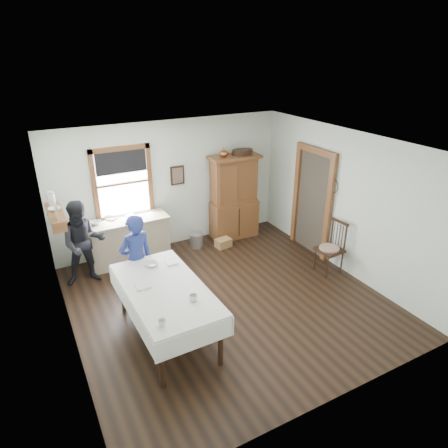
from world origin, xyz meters
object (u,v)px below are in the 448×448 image
object	(u,v)px
spindle_chair	(330,247)
pail	(197,240)
work_counter	(129,240)
wicker_basket	(223,243)
dining_table	(167,311)
china_hutch	(234,197)
woman_blue	(137,263)
figure_dark	(84,246)

from	to	relation	value
spindle_chair	pail	xyz separation A→B (m)	(-1.81, 2.14, -0.37)
work_counter	wicker_basket	world-z (taller)	work_counter
dining_table	china_hutch	bearing A→B (deg)	44.59
pail	wicker_basket	distance (m)	0.58
china_hutch	woman_blue	world-z (taller)	china_hutch
work_counter	china_hutch	bearing A→B (deg)	-0.12
work_counter	spindle_chair	bearing A→B (deg)	-34.97
spindle_chair	wicker_basket	world-z (taller)	spindle_chair
dining_table	woman_blue	bearing A→B (deg)	95.59
dining_table	spindle_chair	size ratio (longest dim) A/B	2.01
wicker_basket	figure_dark	bearing A→B (deg)	-178.96
dining_table	woman_blue	size ratio (longest dim) A/B	1.42
china_hutch	pail	xyz separation A→B (m)	(-0.99, -0.11, -0.79)
wicker_basket	figure_dark	distance (m)	2.94
dining_table	woman_blue	xyz separation A→B (m)	(-0.10, 1.05, 0.32)
dining_table	spindle_chair	bearing A→B (deg)	4.93
china_hutch	pail	size ratio (longest dim) A/B	6.10
china_hutch	wicker_basket	size ratio (longest dim) A/B	5.80
dining_table	figure_dark	bearing A→B (deg)	109.82
pail	wicker_basket	bearing A→B (deg)	-28.11
work_counter	spindle_chair	xyz separation A→B (m)	(3.25, -2.24, 0.07)
figure_dark	spindle_chair	bearing A→B (deg)	-16.22
dining_table	figure_dark	size ratio (longest dim) A/B	1.43
spindle_chair	wicker_basket	size ratio (longest dim) A/B	3.22
dining_table	wicker_basket	bearing A→B (deg)	45.81
work_counter	dining_table	world-z (taller)	work_counter
pail	wicker_basket	size ratio (longest dim) A/B	0.95
dining_table	work_counter	bearing A→B (deg)	86.60
dining_table	spindle_chair	world-z (taller)	spindle_chair
woman_blue	figure_dark	world-z (taller)	woman_blue
dining_table	spindle_chair	xyz separation A→B (m)	(3.40, 0.29, 0.10)
china_hutch	dining_table	xyz separation A→B (m)	(-2.58, -2.55, -0.52)
china_hutch	woman_blue	size ratio (longest dim) A/B	1.27
pail	spindle_chair	bearing A→B (deg)	-49.84
figure_dark	dining_table	bearing A→B (deg)	-62.80
work_counter	woman_blue	distance (m)	1.53
spindle_chair	figure_dark	xyz separation A→B (m)	(-4.16, 1.82, 0.21)
spindle_chair	woman_blue	distance (m)	3.59
china_hutch	wicker_basket	distance (m)	1.05
wicker_basket	woman_blue	distance (m)	2.55
pail	figure_dark	distance (m)	2.45
pail	figure_dark	xyz separation A→B (m)	(-2.35, -0.33, 0.58)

